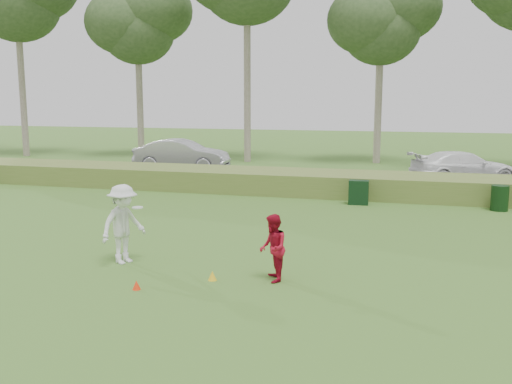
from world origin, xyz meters
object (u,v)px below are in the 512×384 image
(player_white, at_px, (123,224))
(cone_orange, at_px, (136,285))
(car_mid, at_px, (182,155))
(player_red, at_px, (273,248))
(trash_bin, at_px, (500,198))
(car_right, at_px, (463,167))
(cone_yellow, at_px, (212,276))
(utility_cabinet, at_px, (359,192))

(player_white, relative_size, cone_orange, 10.02)
(cone_orange, xyz_separation_m, car_mid, (-6.97, 18.65, 0.81))
(player_red, distance_m, trash_bin, 11.63)
(player_white, distance_m, cone_orange, 2.28)
(trash_bin, distance_m, car_right, 6.84)
(player_red, xyz_separation_m, cone_orange, (-2.64, -1.35, -0.65))
(cone_orange, relative_size, cone_yellow, 0.91)
(utility_cabinet, relative_size, trash_bin, 1.01)
(player_red, relative_size, car_mid, 0.29)
(car_mid, bearing_deg, player_red, -156.14)
(player_white, distance_m, cone_yellow, 2.79)
(cone_yellow, distance_m, utility_cabinet, 10.44)
(car_right, bearing_deg, trash_bin, 163.61)
(player_red, height_order, car_right, car_right)
(utility_cabinet, distance_m, car_mid, 12.84)
(car_mid, relative_size, car_right, 1.03)
(player_white, bearing_deg, utility_cabinet, -3.72)
(player_white, xyz_separation_m, utility_cabinet, (4.72, 9.51, -0.51))
(player_red, bearing_deg, cone_yellow, -95.59)
(cone_orange, bearing_deg, car_right, 67.02)
(cone_orange, height_order, utility_cabinet, utility_cabinet)
(cone_orange, bearing_deg, car_mid, 110.49)
(cone_yellow, xyz_separation_m, utility_cabinet, (2.16, 10.21, 0.36))
(trash_bin, bearing_deg, car_right, 96.77)
(player_red, height_order, cone_yellow, player_red)
(player_white, bearing_deg, cone_orange, -121.81)
(car_right, bearing_deg, cone_yellow, 136.45)
(player_white, xyz_separation_m, car_right, (8.93, 16.45, -0.19))
(trash_bin, bearing_deg, cone_yellow, -124.71)
(cone_yellow, bearing_deg, trash_bin, 55.29)
(player_white, relative_size, car_mid, 0.38)
(cone_yellow, bearing_deg, player_white, 164.81)
(player_red, xyz_separation_m, cone_yellow, (-1.30, -0.33, -0.64))
(trash_bin, bearing_deg, player_red, -120.34)
(car_right, bearing_deg, utility_cabinet, 125.60)
(cone_orange, bearing_deg, cone_yellow, 37.45)
(cone_yellow, xyz_separation_m, trash_bin, (7.18, 10.36, 0.35))
(cone_yellow, relative_size, car_mid, 0.04)
(trash_bin, bearing_deg, car_mid, 154.87)
(cone_yellow, distance_m, trash_bin, 12.61)
(player_red, bearing_deg, car_mid, -170.64)
(player_white, bearing_deg, car_mid, 41.41)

